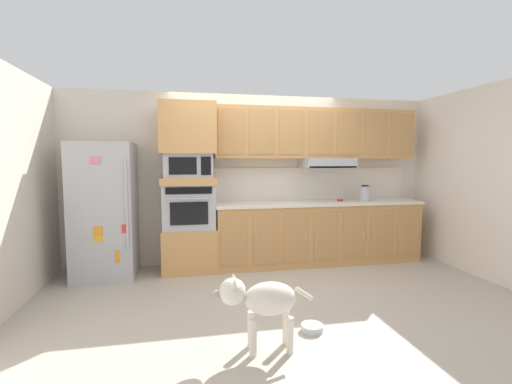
% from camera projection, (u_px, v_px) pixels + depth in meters
% --- Properties ---
extents(ground_plane, '(9.60, 9.60, 0.00)m').
position_uv_depth(ground_plane, '(270.00, 283.00, 4.44)').
color(ground_plane, '#B2A899').
extents(back_kitchen_wall, '(6.20, 0.12, 2.50)m').
position_uv_depth(back_kitchen_wall, '(254.00, 179.00, 5.42)').
color(back_kitchen_wall, beige).
rests_on(back_kitchen_wall, ground).
extents(side_panel_left, '(0.12, 7.10, 2.50)m').
position_uv_depth(side_panel_left, '(16.00, 187.00, 3.78)').
color(side_panel_left, beige).
rests_on(side_panel_left, ground).
extents(side_panel_right, '(0.12, 7.10, 2.50)m').
position_uv_depth(side_panel_right, '(468.00, 181.00, 4.88)').
color(side_panel_right, silver).
rests_on(side_panel_right, ground).
extents(refrigerator, '(0.76, 0.73, 1.76)m').
position_uv_depth(refrigerator, '(105.00, 210.00, 4.62)').
color(refrigerator, '#ADADB2').
rests_on(refrigerator, ground).
extents(oven_base_cabinet, '(0.74, 0.62, 0.60)m').
position_uv_depth(oven_base_cabinet, '(190.00, 249.00, 4.96)').
color(oven_base_cabinet, tan).
rests_on(oven_base_cabinet, ground).
extents(built_in_oven, '(0.70, 0.62, 0.60)m').
position_uv_depth(built_in_oven, '(189.00, 206.00, 4.90)').
color(built_in_oven, '#A8AAAF').
rests_on(built_in_oven, oven_base_cabinet).
extents(appliance_mid_shelf, '(0.74, 0.62, 0.10)m').
position_uv_depth(appliance_mid_shelf, '(188.00, 181.00, 4.87)').
color(appliance_mid_shelf, tan).
rests_on(appliance_mid_shelf, built_in_oven).
extents(microwave, '(0.64, 0.54, 0.32)m').
position_uv_depth(microwave, '(188.00, 166.00, 4.85)').
color(microwave, '#A8AAAF').
rests_on(microwave, appliance_mid_shelf).
extents(appliance_upper_cabinet, '(0.74, 0.62, 0.68)m').
position_uv_depth(appliance_upper_cabinet, '(188.00, 129.00, 4.81)').
color(appliance_upper_cabinet, tan).
rests_on(appliance_upper_cabinet, microwave).
extents(lower_cabinet_run, '(3.06, 0.63, 0.88)m').
position_uv_depth(lower_cabinet_run, '(318.00, 233.00, 5.31)').
color(lower_cabinet_run, tan).
rests_on(lower_cabinet_run, ground).
extents(countertop_slab, '(3.10, 0.64, 0.04)m').
position_uv_depth(countertop_slab, '(318.00, 203.00, 5.28)').
color(countertop_slab, silver).
rests_on(countertop_slab, lower_cabinet_run).
extents(backsplash_panel, '(3.10, 0.02, 0.50)m').
position_uv_depth(backsplash_panel, '(312.00, 184.00, 5.53)').
color(backsplash_panel, silver).
rests_on(backsplash_panel, countertop_slab).
extents(upper_cabinet_with_hood, '(3.06, 0.48, 0.88)m').
position_uv_depth(upper_cabinet_with_hood, '(317.00, 136.00, 5.31)').
color(upper_cabinet_with_hood, tan).
rests_on(upper_cabinet_with_hood, backsplash_panel).
extents(screwdriver, '(0.16, 0.15, 0.03)m').
position_uv_depth(screwdriver, '(340.00, 200.00, 5.35)').
color(screwdriver, red).
rests_on(screwdriver, countertop_slab).
extents(electric_kettle, '(0.17, 0.17, 0.24)m').
position_uv_depth(electric_kettle, '(365.00, 193.00, 5.36)').
color(electric_kettle, '#A8AAAF').
rests_on(electric_kettle, countertop_slab).
extents(dog, '(0.82, 0.29, 0.63)m').
position_uv_depth(dog, '(261.00, 300.00, 2.82)').
color(dog, beige).
rests_on(dog, ground).
extents(dog_food_bowl, '(0.20, 0.20, 0.06)m').
position_uv_depth(dog_food_bowl, '(312.00, 328.00, 3.18)').
color(dog_food_bowl, '#B2B7BC').
rests_on(dog_food_bowl, ground).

